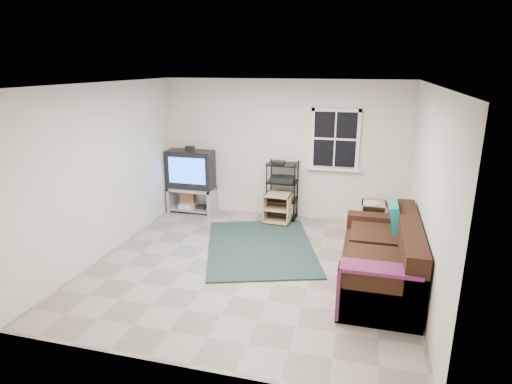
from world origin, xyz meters
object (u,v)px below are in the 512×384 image
(av_rack, at_px, (282,194))
(side_table_left, at_px, (279,207))
(tv_unit, at_px, (191,176))
(side_table_right, at_px, (373,212))
(sofa, at_px, (383,261))

(av_rack, distance_m, side_table_left, 0.26)
(tv_unit, height_order, side_table_left, tv_unit)
(side_table_left, height_order, side_table_right, side_table_left)
(side_table_left, relative_size, sofa, 0.26)
(sofa, bearing_deg, av_rack, 129.64)
(side_table_left, bearing_deg, side_table_right, 6.43)
(tv_unit, relative_size, side_table_right, 2.72)
(side_table_right, xyz_separation_m, sofa, (0.12, -2.19, 0.08))
(side_table_left, bearing_deg, av_rack, 81.99)
(av_rack, relative_size, side_table_left, 2.00)
(av_rack, xyz_separation_m, sofa, (1.80, -2.18, -0.14))
(av_rack, xyz_separation_m, side_table_left, (-0.03, -0.18, -0.19))
(tv_unit, distance_m, side_table_left, 1.86)
(av_rack, relative_size, sofa, 0.52)
(av_rack, bearing_deg, side_table_right, 0.47)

